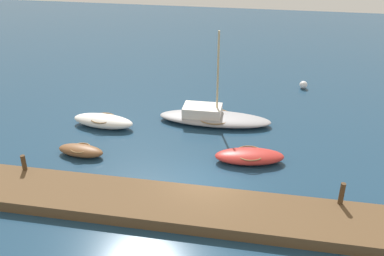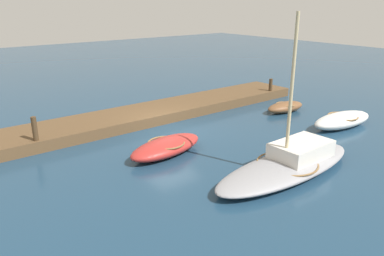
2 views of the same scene
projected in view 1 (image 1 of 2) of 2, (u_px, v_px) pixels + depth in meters
The scene contains 9 objects.
ground_plane at pixel (205, 185), 20.92m from camera, with size 84.00×84.00×0.00m, color navy.
dock_platform at pixel (197, 209), 18.85m from camera, with size 20.73×2.88×0.53m, color brown.
rowboat_red at pixel (249, 156), 22.70m from camera, with size 3.82×2.06×0.69m.
dinghy_brown at pixel (81, 150), 23.33m from camera, with size 2.65×1.25×0.60m.
rowboat_white at pixel (103, 121), 26.41m from camera, with size 3.98×1.79×0.75m.
sailboat_grey at pixel (212, 117), 26.88m from camera, with size 6.98×2.29×5.80m.
mooring_post_west at pixel (24, 163), 21.03m from camera, with size 0.22×0.22×0.79m, color #47331E.
mooring_post_mid_west at pixel (342, 194), 18.54m from camera, with size 0.22×0.22×1.04m, color #47331E.
marker_buoy at pixel (303, 85), 32.06m from camera, with size 0.57×0.57×0.57m, color silver.
Camera 1 is at (2.56, -17.21, 11.96)m, focal length 40.51 mm.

